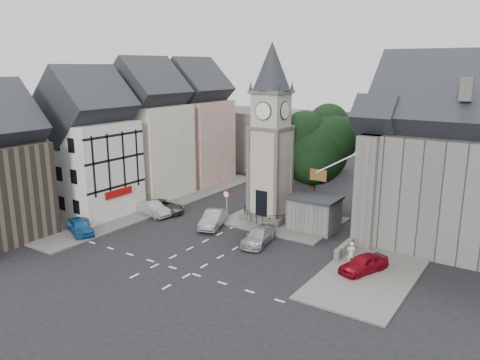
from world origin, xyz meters
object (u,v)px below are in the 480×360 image
Objects in this scene: car_west_blue at (80,226)px; pedestrian at (351,254)px; stone_shelter at (314,213)px; clock_tower at (271,134)px; car_east_red at (364,264)px.

pedestrian is (21.82, 6.69, 0.22)m from car_west_blue.
stone_shelter is 2.36× the size of pedestrian.
car_west_blue is at bearing -132.19° from clock_tower.
car_east_red is 1.38m from pedestrian.
clock_tower reaches higher than car_east_red.
stone_shelter is at bearing -79.32° from pedestrian.
car_west_blue is 22.82m from pedestrian.
clock_tower reaches higher than car_west_blue.
pedestrian is (5.52, -5.50, -0.64)m from stone_shelter.
stone_shelter is 7.81m from pedestrian.
clock_tower is at bearing -18.45° from car_west_blue.
car_east_red is 2.15× the size of pedestrian.
car_east_red is (11.50, -6.65, -7.45)m from clock_tower.
stone_shelter reaches higher than car_west_blue.
clock_tower reaches higher than pedestrian.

